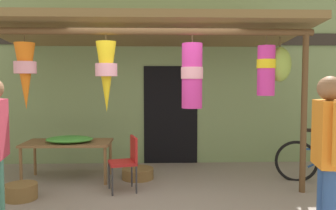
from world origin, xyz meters
TOP-DOWN VIEW (x-y plane):
  - ground_plane at (0.00, 0.00)m, footprint 30.00×30.00m
  - shop_facade at (0.00, 2.23)m, footprint 12.01×0.29m
  - market_stall_canopy at (-0.11, 1.01)m, footprint 5.24×2.64m
  - display_table at (-1.49, 0.93)m, footprint 1.45×0.74m
  - flower_heap_on_table at (-1.43, 0.86)m, footprint 0.79×0.55m
  - folding_chair at (-0.43, 0.30)m, footprint 0.49×0.49m
  - wicker_basket_by_table at (-0.30, 0.96)m, footprint 0.55×0.55m
  - wicker_basket_spare at (-1.92, -0.04)m, footprint 0.45×0.45m
  - parked_bicycle at (2.90, 0.61)m, footprint 1.70×0.59m
  - vendor_in_orange at (1.69, -1.69)m, footprint 0.29×0.58m

SIDE VIEW (x-z plane):
  - ground_plane at x=0.00m, z-range 0.00..0.00m
  - wicker_basket_by_table at x=-0.30m, z-range 0.00..0.18m
  - wicker_basket_spare at x=-1.92m, z-range 0.00..0.22m
  - parked_bicycle at x=2.90m, z-range -0.11..0.81m
  - folding_chair at x=-0.43m, z-range 0.08..0.92m
  - display_table at x=-1.49m, z-range 0.27..0.93m
  - flower_heap_on_table at x=-1.43m, z-range 0.66..0.76m
  - vendor_in_orange at x=1.69m, z-range 0.16..1.90m
  - shop_facade at x=0.00m, z-range 0.00..4.11m
  - market_stall_canopy at x=-0.11m, z-range 1.00..3.69m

